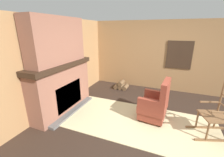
# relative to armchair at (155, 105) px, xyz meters

# --- Properties ---
(ground_plane) EXTENTS (14.00, 14.00, 0.00)m
(ground_plane) POSITION_rel_armchair_xyz_m (-0.00, -0.44, -0.37)
(ground_plane) COLOR #2D2119
(wood_panel_wall_left) EXTENTS (0.06, 5.62, 2.36)m
(wood_panel_wall_left) POSITION_rel_armchair_xyz_m (-2.54, -0.44, 0.81)
(wood_panel_wall_left) COLOR #9E7247
(wood_panel_wall_left) RESTS_ON ground
(wood_panel_wall_back) EXTENTS (5.62, 0.09, 2.36)m
(wood_panel_wall_back) POSITION_rel_armchair_xyz_m (0.01, 2.10, 0.82)
(wood_panel_wall_back) COLOR #9E7247
(wood_panel_wall_back) RESTS_ON ground
(fireplace_hearth) EXTENTS (0.65, 1.93, 1.28)m
(fireplace_hearth) POSITION_rel_armchair_xyz_m (-2.28, -0.44, 0.27)
(fireplace_hearth) COLOR brown
(fireplace_hearth) RESTS_ON ground
(chimney_breast) EXTENTS (0.39, 1.61, 1.06)m
(chimney_breast) POSITION_rel_armchair_xyz_m (-2.29, -0.44, 1.44)
(chimney_breast) COLOR brown
(chimney_breast) RESTS_ON fireplace_hearth
(area_rug) EXTENTS (3.55, 1.64, 0.01)m
(area_rug) POSITION_rel_armchair_xyz_m (-0.39, -0.27, -0.36)
(area_rug) COLOR #C6B789
(area_rug) RESTS_ON ground
(armchair) EXTENTS (0.65, 0.71, 1.00)m
(armchair) POSITION_rel_armchair_xyz_m (0.00, 0.00, 0.00)
(armchair) COLOR brown
(armchair) RESTS_ON ground
(rocking_chair) EXTENTS (0.90, 0.68, 1.12)m
(rocking_chair) POSITION_rel_armchair_xyz_m (1.17, -0.14, 0.03)
(rocking_chair) COLOR brown
(rocking_chair) RESTS_ON ground
(firewood_stack) EXTENTS (0.48, 0.35, 0.29)m
(firewood_stack) POSITION_rel_armchair_xyz_m (-1.35, 1.56, -0.26)
(firewood_stack) COLOR brown
(firewood_stack) RESTS_ON ground
(oil_lamp_vase) EXTENTS (0.13, 0.13, 0.25)m
(oil_lamp_vase) POSITION_rel_armchair_xyz_m (-2.34, -1.09, 1.00)
(oil_lamp_vase) COLOR #B24C42
(oil_lamp_vase) RESTS_ON fireplace_hearth
(storage_case) EXTENTS (0.14, 0.28, 0.15)m
(storage_case) POSITION_rel_armchair_xyz_m (-2.34, -0.09, 0.99)
(storage_case) COLOR brown
(storage_case) RESTS_ON fireplace_hearth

